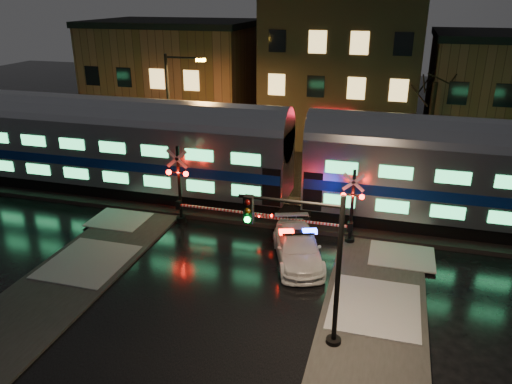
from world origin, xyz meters
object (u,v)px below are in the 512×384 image
streetlight (173,109)px  police_car (298,247)px  crossing_signal_left (185,193)px  crossing_signal_right (344,214)px  traffic_light (311,267)px

streetlight → police_car: bearing=-41.7°
police_car → crossing_signal_left: (-6.59, 2.36, 1.07)m
police_car → streetlight: streetlight is taller
crossing_signal_left → crossing_signal_right: bearing=-0.1°
crossing_signal_left → traffic_light: (8.12, -8.00, 1.27)m
crossing_signal_right → streetlight: bearing=150.8°
crossing_signal_right → crossing_signal_left: (-8.41, 0.01, 0.19)m
crossing_signal_left → traffic_light: size_ratio=1.06×
crossing_signal_left → traffic_light: traffic_light is taller
crossing_signal_right → streetlight: size_ratio=0.67×
traffic_light → streetlight: streetlight is taller
police_car → streetlight: (-10.17, 9.05, 3.99)m
police_car → traffic_light: bearing=-94.0°
traffic_light → crossing_signal_right: bearing=95.3°
crossing_signal_right → crossing_signal_left: 8.41m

